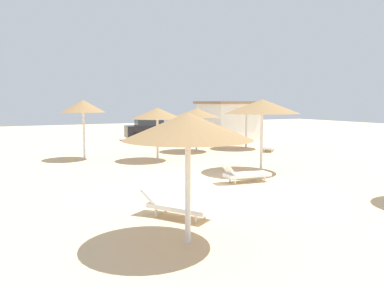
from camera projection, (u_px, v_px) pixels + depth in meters
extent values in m
plane|color=#DBBA8C|center=(231.00, 186.00, 13.59)|extent=(80.00, 80.00, 0.00)
cylinder|color=silver|center=(246.00, 130.00, 24.48)|extent=(0.12, 0.12, 2.30)
cone|color=olive|center=(247.00, 109.00, 24.33)|extent=(2.91, 2.91, 0.54)
cylinder|color=silver|center=(261.00, 142.00, 16.29)|extent=(0.12, 0.12, 2.57)
cone|color=olive|center=(262.00, 106.00, 16.13)|extent=(3.14, 3.14, 0.59)
cylinder|color=silver|center=(188.00, 190.00, 8.00)|extent=(0.12, 0.12, 2.28)
cone|color=olive|center=(188.00, 126.00, 7.86)|extent=(2.68, 2.68, 0.56)
cylinder|color=silver|center=(84.00, 135.00, 19.88)|extent=(0.12, 0.12, 2.51)
cone|color=olive|center=(83.00, 106.00, 19.72)|extent=(2.24, 2.24, 0.63)
cylinder|color=silver|center=(196.00, 134.00, 23.02)|extent=(0.12, 0.12, 2.13)
cone|color=olive|center=(197.00, 113.00, 22.89)|extent=(2.84, 2.84, 0.54)
torus|color=red|center=(200.00, 129.00, 23.09)|extent=(0.71, 0.30, 0.70)
cylinder|color=silver|center=(158.00, 139.00, 19.50)|extent=(0.12, 0.12, 2.20)
cone|color=olive|center=(157.00, 113.00, 19.36)|extent=(2.58, 2.58, 0.55)
cube|color=white|center=(269.00, 147.00, 23.17)|extent=(1.65, 1.66, 0.12)
cube|color=white|center=(271.00, 141.00, 23.90)|extent=(0.74, 0.74, 0.48)
cylinder|color=silver|center=(266.00, 148.00, 23.83)|extent=(0.06, 0.06, 0.22)
cylinder|color=silver|center=(274.00, 148.00, 23.69)|extent=(0.06, 0.06, 0.22)
cylinder|color=silver|center=(264.00, 150.00, 22.69)|extent=(0.06, 0.06, 0.22)
cylinder|color=silver|center=(272.00, 151.00, 22.56)|extent=(0.06, 0.06, 0.22)
cube|color=white|center=(247.00, 175.00, 14.25)|extent=(1.76, 0.83, 0.12)
cube|color=white|center=(228.00, 169.00, 13.94)|extent=(0.48, 0.68, 0.48)
cylinder|color=silver|center=(235.00, 181.00, 13.85)|extent=(0.06, 0.06, 0.22)
cylinder|color=silver|center=(230.00, 179.00, 14.26)|extent=(0.06, 0.06, 0.22)
cylinder|color=silver|center=(264.00, 179.00, 14.27)|extent=(0.06, 0.06, 0.22)
cylinder|color=silver|center=(258.00, 177.00, 14.68)|extent=(0.06, 0.06, 0.22)
cube|color=white|center=(180.00, 207.00, 9.87)|extent=(1.45, 1.78, 0.12)
cube|color=white|center=(155.00, 194.00, 10.26)|extent=(0.80, 0.75, 0.40)
cylinder|color=silver|center=(156.00, 212.00, 10.01)|extent=(0.06, 0.06, 0.22)
cylinder|color=silver|center=(166.00, 208.00, 10.39)|extent=(0.06, 0.06, 0.22)
cylinder|color=silver|center=(196.00, 219.00, 9.40)|extent=(0.06, 0.06, 0.22)
cylinder|color=silver|center=(205.00, 215.00, 9.78)|extent=(0.06, 0.06, 0.22)
cube|color=brown|center=(233.00, 138.00, 26.83)|extent=(1.50, 0.41, 0.08)
cube|color=brown|center=(226.00, 142.00, 26.61)|extent=(0.12, 0.36, 0.41)
cube|color=brown|center=(240.00, 141.00, 27.11)|extent=(0.12, 0.36, 0.41)
cube|color=brown|center=(197.00, 137.00, 27.80)|extent=(0.41, 1.50, 0.08)
cube|color=brown|center=(201.00, 141.00, 27.34)|extent=(0.36, 0.12, 0.41)
cube|color=brown|center=(194.00, 139.00, 28.32)|extent=(0.36, 0.12, 0.41)
cube|color=brown|center=(192.00, 139.00, 26.07)|extent=(0.43, 1.51, 0.08)
cube|color=brown|center=(195.00, 143.00, 25.61)|extent=(0.36, 0.13, 0.41)
cube|color=brown|center=(188.00, 142.00, 26.59)|extent=(0.36, 0.13, 0.41)
cube|color=black|center=(151.00, 131.00, 30.18)|extent=(4.20, 2.26, 0.90)
cube|color=#262D38|center=(149.00, 122.00, 30.03)|extent=(2.20, 1.83, 0.60)
cylinder|color=black|center=(165.00, 134.00, 31.48)|extent=(0.67, 0.31, 0.64)
cylinder|color=black|center=(171.00, 136.00, 29.82)|extent=(0.67, 0.31, 0.64)
cylinder|color=black|center=(132.00, 135.00, 30.61)|extent=(0.67, 0.31, 0.64)
cylinder|color=black|center=(137.00, 137.00, 28.96)|extent=(0.67, 0.31, 0.64)
cube|color=white|center=(228.00, 121.00, 30.97)|extent=(3.71, 3.92, 2.79)
cube|color=#8C6B4C|center=(228.00, 103.00, 30.81)|extent=(4.11, 4.32, 0.20)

